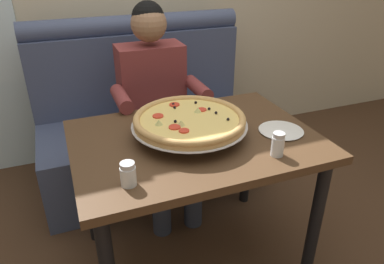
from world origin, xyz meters
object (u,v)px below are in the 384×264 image
dining_table (195,155)px  pizza (189,120)px  diner_main (156,99)px  shaker_oregano (278,146)px  shaker_parmesan (128,176)px  plate_near_left (281,129)px  booth_bench (149,126)px

dining_table → pizza: 0.18m
dining_table → diner_main: (-0.01, 0.61, 0.06)m
pizza → shaker_oregano: pizza is taller
shaker_parmesan → shaker_oregano: bearing=-1.4°
pizza → plate_near_left: pizza is taller
plate_near_left → shaker_parmesan: bearing=-167.8°
pizza → booth_bench: bearing=88.7°
dining_table → plate_near_left: plate_near_left is taller
booth_bench → shaker_oregano: (0.27, -1.16, 0.40)m
diner_main → plate_near_left: (0.42, -0.71, 0.05)m
diner_main → plate_near_left: size_ratio=5.93×
diner_main → dining_table: bearing=-88.9°
booth_bench → dining_table: booth_bench is taller
booth_bench → plate_near_left: 1.12m
booth_bench → dining_table: size_ratio=1.33×
pizza → shaker_oregano: 0.42m
shaker_parmesan → booth_bench: bearing=72.0°
shaker_oregano → shaker_parmesan: shaker_oregano is taller
dining_table → plate_near_left: (0.41, -0.10, 0.11)m
dining_table → shaker_oregano: (0.27, -0.28, 0.15)m
booth_bench → plate_near_left: bearing=-67.2°
diner_main → pizza: 0.60m
booth_bench → shaker_oregano: size_ratio=14.20×
shaker_parmesan → plate_near_left: bearing=12.2°
diner_main → plate_near_left: diner_main is taller
shaker_oregano → dining_table: bearing=133.5°
diner_main → shaker_parmesan: diner_main is taller
diner_main → shaker_oregano: size_ratio=12.05×
shaker_oregano → plate_near_left: shaker_oregano is taller
booth_bench → pizza: bearing=-91.3°
booth_bench → diner_main: diner_main is taller
pizza → shaker_parmesan: pizza is taller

